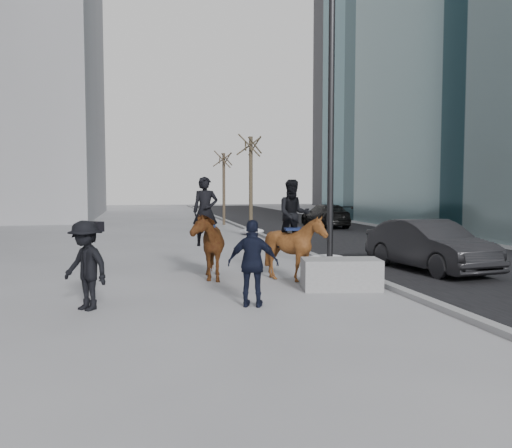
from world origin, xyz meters
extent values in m
plane|color=gray|center=(0.00, 0.00, 0.00)|extent=(120.00, 120.00, 0.00)
cube|color=black|center=(7.00, 10.00, 0.01)|extent=(8.00, 90.00, 0.01)
cube|color=gray|center=(3.00, 10.00, 0.06)|extent=(0.25, 90.00, 0.12)
cube|color=gray|center=(1.83, 0.20, 0.36)|extent=(1.93, 1.19, 0.72)
imported|color=black|center=(5.33, 2.33, 0.73)|extent=(2.14, 4.60, 1.46)
imported|color=black|center=(7.97, 18.67, 0.68)|extent=(1.97, 4.72, 1.36)
imported|color=#4A1C0E|center=(-1.08, 2.40, 0.87)|extent=(1.04, 2.11, 1.75)
imported|color=black|center=(-1.08, 2.55, 1.76)|extent=(0.69, 0.47, 1.83)
cube|color=#101E3D|center=(-1.08, 2.55, 1.38)|extent=(0.51, 0.58, 0.06)
imported|color=#45230D|center=(1.06, 1.44, 0.85)|extent=(1.51, 1.66, 1.70)
imported|color=black|center=(1.06, 1.59, 1.71)|extent=(0.92, 0.75, 1.77)
cube|color=#101A3D|center=(1.06, 1.59, 1.34)|extent=(0.53, 0.60, 0.06)
imported|color=black|center=(-0.57, -1.17, 0.88)|extent=(1.11, 0.74, 1.75)
cylinder|color=#C0660B|center=(-0.62, -0.62, 1.15)|extent=(0.04, 0.18, 0.07)
imported|color=black|center=(-3.82, -0.75, 0.88)|extent=(1.26, 1.26, 1.75)
cube|color=black|center=(-3.67, -0.50, 1.62)|extent=(0.41, 0.41, 0.20)
cylinder|color=black|center=(2.60, 3.11, 4.50)|extent=(0.18, 0.18, 9.00)
ellipsoid|color=silver|center=(2.70, 3.71, 0.18)|extent=(1.44, 0.91, 0.36)
ellipsoid|color=silver|center=(2.70, 14.79, 0.16)|extent=(1.28, 0.81, 0.32)
camera|label=1|loc=(-2.78, -11.69, 2.42)|focal=38.00mm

